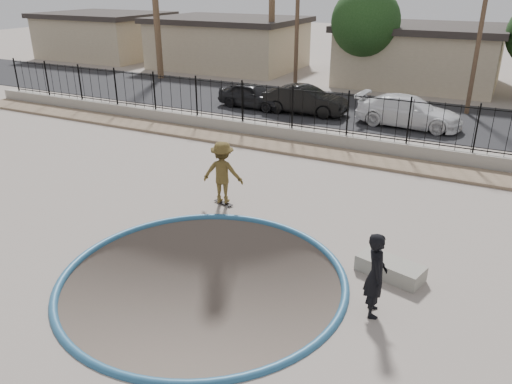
{
  "coord_description": "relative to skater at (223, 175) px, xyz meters",
  "views": [
    {
      "loc": [
        5.8,
        -9.59,
        6.72
      ],
      "look_at": [
        -0.08,
        2.0,
        1.14
      ],
      "focal_mm": 35.0,
      "sensor_mm": 36.0,
      "label": 1
    }
  ],
  "objects": [
    {
      "name": "coping_ring",
      "position": [
        1.76,
        -4.0,
        -1.0
      ],
      "size": [
        7.04,
        7.04,
        0.2
      ],
      "primitive_type": "torus",
      "color": "#26577C",
      "rests_on": "ground"
    },
    {
      "name": "ground",
      "position": [
        1.76,
        9.0,
        -2.1
      ],
      "size": [
        120.0,
        120.0,
        2.2
      ],
      "primitive_type": "cube",
      "color": "gray",
      "rests_on": "ground"
    },
    {
      "name": "car_a",
      "position": [
        -5.11,
        12.0,
        -0.29
      ],
      "size": [
        4.11,
        1.94,
        1.36
      ],
      "primitive_type": "imported",
      "rotation": [
        0.0,
        0.0,
        1.49
      ],
      "color": "black",
      "rests_on": "street"
    },
    {
      "name": "car_c",
      "position": [
        3.42,
        12.0,
        -0.23
      ],
      "size": [
        5.17,
        2.35,
        1.47
      ],
      "primitive_type": "imported",
      "rotation": [
        0.0,
        0.0,
        1.51
      ],
      "color": "white",
      "rests_on": "street"
    },
    {
      "name": "utility_pole_left",
      "position": [
        -4.24,
        16.0,
        3.7
      ],
      "size": [
        1.7,
        0.24,
        9.0
      ],
      "color": "#473323",
      "rests_on": "ground"
    },
    {
      "name": "house_west",
      "position": [
        -13.24,
        23.5,
        0.97
      ],
      "size": [
        11.6,
        8.6,
        3.9
      ],
      "color": "tan",
      "rests_on": "ground"
    },
    {
      "name": "fence",
      "position": [
        1.76,
        7.3,
        0.5
      ],
      "size": [
        40.0,
        0.04,
        1.8
      ],
      "color": "black",
      "rests_on": "retaining_wall"
    },
    {
      "name": "retaining_wall",
      "position": [
        1.76,
        7.3,
        -0.7
      ],
      "size": [
        42.0,
        0.45,
        0.6
      ],
      "primitive_type": "cube",
      "color": "gray",
      "rests_on": "ground"
    },
    {
      "name": "videographer",
      "position": [
        5.76,
        -3.45,
        -0.04
      ],
      "size": [
        0.67,
        0.82,
        1.94
      ],
      "primitive_type": "imported",
      "rotation": [
        0.0,
        0.0,
        1.9
      ],
      "color": "black",
      "rests_on": "ground"
    },
    {
      "name": "car_b",
      "position": [
        -1.99,
        12.0,
        -0.23
      ],
      "size": [
        4.52,
        1.69,
        1.47
      ],
      "primitive_type": "imported",
      "rotation": [
        0.0,
        0.0,
        1.6
      ],
      "color": "black",
      "rests_on": "street"
    },
    {
      "name": "skater",
      "position": [
        0.0,
        0.0,
        0.0
      ],
      "size": [
        1.43,
        1.02,
        2.01
      ],
      "primitive_type": "imported",
      "rotation": [
        0.0,
        0.0,
        3.37
      ],
      "color": "brown",
      "rests_on": "ground"
    },
    {
      "name": "skateboard",
      "position": [
        0.0,
        -0.0,
        -0.95
      ],
      "size": [
        0.74,
        0.36,
        0.06
      ],
      "rotation": [
        0.0,
        0.0,
        -0.27
      ],
      "color": "black",
      "rests_on": "ground"
    },
    {
      "name": "street",
      "position": [
        1.76,
        14.0,
        -0.98
      ],
      "size": [
        90.0,
        8.0,
        0.04
      ],
      "primitive_type": "cube",
      "color": "black",
      "rests_on": "ground"
    },
    {
      "name": "bowl_pit",
      "position": [
        1.76,
        -4.0,
        -1.0
      ],
      "size": [
        6.84,
        6.84,
        1.8
      ],
      "primitive_type": null,
      "color": "#4C413A",
      "rests_on": "ground"
    },
    {
      "name": "house_center",
      "position": [
        1.76,
        23.5,
        0.97
      ],
      "size": [
        10.6,
        8.6,
        3.9
      ],
      "color": "tan",
      "rests_on": "ground"
    },
    {
      "name": "rock_strip",
      "position": [
        1.76,
        6.2,
        -0.95
      ],
      "size": [
        42.0,
        1.6,
        0.11
      ],
      "primitive_type": "cube",
      "color": "#887159",
      "rests_on": "ground"
    },
    {
      "name": "concrete_ledge",
      "position": [
        5.76,
        -1.79,
        -0.8
      ],
      "size": [
        1.73,
        1.09,
        0.4
      ],
      "primitive_type": "cube",
      "rotation": [
        0.0,
        0.0,
        -0.26
      ],
      "color": "gray",
      "rests_on": "ground"
    },
    {
      "name": "house_west_far",
      "position": [
        -26.24,
        23.5,
        0.97
      ],
      "size": [
        10.6,
        8.6,
        3.9
      ],
      "color": "tan",
      "rests_on": "ground"
    },
    {
      "name": "street_tree_left",
      "position": [
        -1.24,
        20.0,
        3.19
      ],
      "size": [
        4.32,
        4.32,
        6.36
      ],
      "color": "#473323",
      "rests_on": "ground"
    },
    {
      "name": "utility_pole_mid",
      "position": [
        5.76,
        16.0,
        3.95
      ],
      "size": [
        1.7,
        0.24,
        9.5
      ],
      "color": "#473323",
      "rests_on": "ground"
    }
  ]
}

